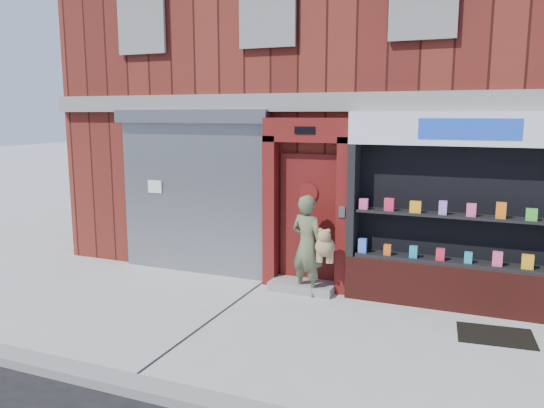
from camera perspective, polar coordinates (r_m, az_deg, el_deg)
The scene contains 7 objects.
ground at distance 7.42m, azimuth 4.54°, elevation -13.88°, with size 80.00×80.00×0.00m, color #9E9E99.
building at distance 12.69m, azimuth 13.41°, elevation 14.10°, with size 12.00×8.16×8.00m.
shutter_bay at distance 9.89m, azimuth -8.55°, elevation 2.35°, with size 3.10×0.30×3.04m.
red_door_bay at distance 8.93m, azimuth 3.76°, elevation -0.05°, with size 1.52×0.58×2.90m.
pharmacy_bay at distance 8.45m, azimuth 19.90°, elevation -1.75°, with size 3.50×0.41×3.00m.
woman at distance 8.71m, azimuth 4.01°, elevation -4.43°, with size 0.85×0.58×1.67m.
doormat at distance 7.95m, azimuth 22.90°, elevation -12.89°, with size 0.98×0.68×0.02m, color black.
Camera 1 is at (2.06, -6.49, 2.96)m, focal length 35.00 mm.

